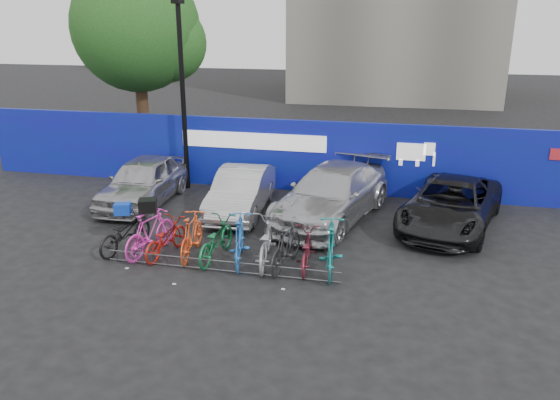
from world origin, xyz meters
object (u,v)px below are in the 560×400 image
(car_1, at_px, (241,191))
(bike_rack, at_px, (220,266))
(car_3, at_px, (451,205))
(bike_6, at_px, (265,242))
(bike_0, at_px, (125,232))
(bike_3, at_px, (192,235))
(bike_2, at_px, (166,238))
(bike_1, at_px, (150,233))
(car_2, at_px, (332,194))
(bike_4, at_px, (216,240))
(lamppost, at_px, (183,92))
(bike_5, at_px, (239,240))
(car_0, at_px, (143,181))
(bike_7, at_px, (286,246))
(bike_8, at_px, (306,250))
(bike_9, at_px, (331,247))
(tree, at_px, (142,31))

(car_1, bearing_deg, bike_rack, -83.39)
(car_3, height_order, bike_6, car_3)
(bike_0, relative_size, bike_3, 1.01)
(bike_rack, height_order, bike_2, bike_2)
(bike_0, xyz_separation_m, bike_1, (0.72, -0.08, 0.08))
(car_2, height_order, bike_4, car_2)
(lamppost, bearing_deg, car_3, -12.25)
(bike_2, bearing_deg, lamppost, -63.74)
(bike_2, bearing_deg, car_3, -143.23)
(bike_4, distance_m, bike_5, 0.63)
(lamppost, height_order, bike_4, lamppost)
(car_2, height_order, bike_0, car_2)
(car_1, bearing_deg, bike_6, -67.63)
(car_0, xyz_separation_m, car_2, (5.94, -0.08, 0.02))
(car_3, bearing_deg, bike_7, -122.03)
(bike_2, bearing_deg, bike_6, -167.63)
(bike_1, xyz_separation_m, bike_8, (3.88, 0.08, -0.11))
(lamppost, height_order, bike_9, lamppost)
(car_2, height_order, bike_1, car_2)
(bike_rack, distance_m, bike_0, 2.83)
(bike_8, bearing_deg, tree, -54.50)
(car_2, relative_size, bike_4, 2.74)
(tree, relative_size, bike_4, 4.11)
(bike_6, bearing_deg, car_3, -150.38)
(car_1, height_order, bike_7, car_1)
(bike_5, distance_m, bike_8, 1.60)
(car_0, xyz_separation_m, bike_9, (6.39, -3.57, -0.12))
(bike_1, height_order, bike_4, bike_1)
(car_0, height_order, bike_4, car_0)
(bike_rack, distance_m, bike_2, 1.74)
(bike_rack, bearing_deg, bike_6, 39.21)
(bike_4, relative_size, bike_7, 1.05)
(bike_1, bearing_deg, car_2, -125.44)
(car_2, distance_m, bike_6, 3.56)
(bike_0, xyz_separation_m, bike_5, (3.02, -0.07, 0.10))
(bike_2, distance_m, bike_4, 1.27)
(bike_1, relative_size, bike_5, 0.96)
(bike_1, xyz_separation_m, bike_4, (1.67, 0.08, -0.06))
(tree, xyz_separation_m, car_3, (12.11, -6.51, -4.40))
(car_2, bearing_deg, bike_rack, -100.11)
(car_0, xyz_separation_m, bike_1, (1.92, -3.58, -0.17))
(bike_5, xyz_separation_m, bike_9, (2.18, -0.00, 0.02))
(bike_0, bearing_deg, bike_7, -168.49)
(tree, distance_m, lamppost, 6.14)
(bike_1, relative_size, bike_6, 0.92)
(bike_7, height_order, bike_8, bike_7)
(bike_7, bearing_deg, bike_4, 5.86)
(tree, distance_m, bike_1, 12.01)
(bike_1, bearing_deg, bike_2, -164.87)
(bike_1, bearing_deg, car_3, -140.60)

